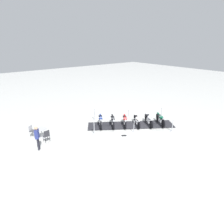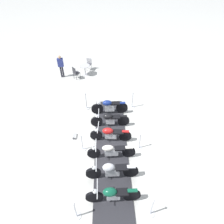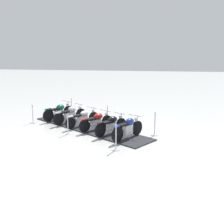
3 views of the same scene
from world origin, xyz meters
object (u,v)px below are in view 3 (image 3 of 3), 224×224
Objects in this scene: motorcycle_navy at (128,128)px; info_placard at (125,123)px; stanchion_right_front at (155,128)px; stanchion_right_mid at (108,117)px; motorcycle_maroon at (97,121)px; stanchion_left_front at (116,142)px; motorcycle_chrome at (70,114)px; stanchion_right_rear at (72,109)px; motorcycle_cream at (83,118)px; stanchion_left_mid at (68,127)px; motorcycle_forest at (59,111)px; stanchion_left_rear at (33,117)px; motorcycle_black at (112,124)px.

info_placard is at bearing 42.61° from motorcycle_navy.
stanchion_right_front reaches higher than info_placard.
motorcycle_navy reaches higher than stanchion_right_mid.
motorcycle_maroon is 1.51× the size of stanchion_left_front.
motorcycle_chrome is 1.85× the size of stanchion_right_rear.
motorcycle_cream is 4.47× the size of info_placard.
stanchion_left_mid is at bearing -124.32° from stanchion_left_front.
motorcycle_maroon is (-1.20, -1.74, -0.04)m from motorcycle_navy.
motorcycle_forest reaches higher than motorcycle_chrome.
stanchion_right_mid is (-2.61, -1.41, -0.20)m from motorcycle_navy.
motorcycle_chrome reaches higher than stanchion_left_mid.
stanchion_right_front reaches higher than motorcycle_forest.
stanchion_left_rear reaches higher than motorcycle_maroon.
motorcycle_cream is (-1.19, -1.74, -0.03)m from motorcycle_black.
stanchion_left_front reaches higher than motorcycle_cream.
stanchion_right_rear is at bearing -148.02° from stanchion_left_front.
stanchion_left_mid is (2.07, 0.50, -0.17)m from motorcycle_chrome.
stanchion_left_front is (3.28, 2.25, -0.14)m from motorcycle_cream.
motorcycle_chrome is (-2.38, -3.49, -0.02)m from motorcycle_navy.
stanchion_left_mid is (1.79, 2.63, 0.04)m from stanchion_left_rear.
motorcycle_cream is at bearing 84.17° from stanchion_left_rear.
info_placard is at bearing 131.16° from stanchion_left_mid.
motorcycle_forest is 1.63× the size of stanchion_left_front.
motorcycle_cream is at bearing 94.14° from motorcycle_maroon.
motorcycle_black is 1.60× the size of stanchion_left_front.
stanchion_right_mid reaches higher than info_placard.
motorcycle_black is 4.98m from stanchion_left_rear.
stanchion_left_mid is (0.51, -4.20, 0.01)m from stanchion_right_front.
stanchion_left_mid is at bearing -104.52° from info_placard.
stanchion_right_front reaches higher than stanchion_right_rear.
stanchion_right_front reaches higher than motorcycle_black.
stanchion_right_rear is at bearing 74.11° from motorcycle_black.
stanchion_right_mid is 3.18m from stanchion_right_rear.
motorcycle_black is at bearing -166.29° from stanchion_left_front.
stanchion_left_rear is at bearing -124.32° from stanchion_left_front.
motorcycle_black is 1.58× the size of stanchion_right_front.
stanchion_right_mid is at bearing 55.68° from stanchion_right_rear.
stanchion_left_front reaches higher than stanchion_left_mid.
stanchion_left_mid reaches higher than motorcycle_cream.
motorcycle_navy is 1.06m from motorcycle_black.
stanchion_left_rear is at bearing 158.72° from motorcycle_forest.
stanchion_left_front is at bearing 55.68° from stanchion_left_rear.
motorcycle_navy is at bearing -46.08° from info_placard.
motorcycle_black is 1.70× the size of stanchion_right_rear.
motorcycle_navy is 1.54m from stanchion_left_front.
stanchion_right_front is (-2.30, 1.57, 0.00)m from stanchion_left_front.
motorcycle_maroon is 0.87× the size of motorcycle_chrome.
stanchion_left_front is (4.47, 4.00, -0.19)m from motorcycle_forest.
motorcycle_black reaches higher than motorcycle_maroon.
motorcycle_navy is 3.01m from stanchion_left_mid.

